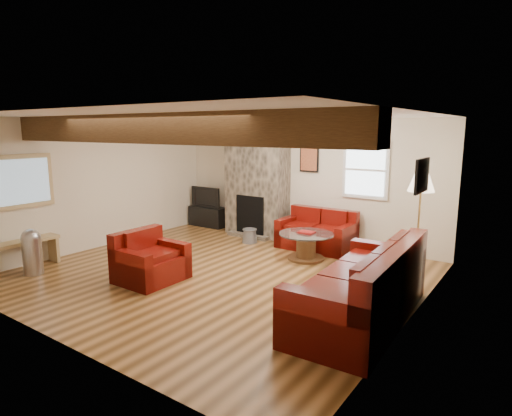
{
  "coord_description": "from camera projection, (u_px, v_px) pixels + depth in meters",
  "views": [
    {
      "loc": [
        4.27,
        -5.08,
        2.3
      ],
      "look_at": [
        0.45,
        0.4,
        1.07
      ],
      "focal_mm": 30.0,
      "sensor_mm": 36.0,
      "label": 1
    }
  ],
  "objects": [
    {
      "name": "room",
      "position": [
        218.0,
        198.0,
        6.69
      ],
      "size": [
        8.0,
        8.0,
        8.0
      ],
      "color": "#563617",
      "rests_on": "ground"
    },
    {
      "name": "oak_beam",
      "position": [
        154.0,
        129.0,
        5.49
      ],
      "size": [
        6.0,
        0.36,
        0.38
      ],
      "primitive_type": "cube",
      "color": "#372210",
      "rests_on": "room"
    },
    {
      "name": "chimney_breast",
      "position": [
        257.0,
        180.0,
        9.27
      ],
      "size": [
        1.4,
        0.67,
        2.5
      ],
      "color": "#37322A",
      "rests_on": "floor"
    },
    {
      "name": "back_window",
      "position": [
        365.0,
        170.0,
        8.06
      ],
      "size": [
        0.9,
        0.08,
        1.1
      ],
      "primitive_type": null,
      "color": "white",
      "rests_on": "room"
    },
    {
      "name": "hatch_window",
      "position": [
        23.0,
        181.0,
        7.11
      ],
      "size": [
        0.08,
        1.0,
        0.9
      ],
      "primitive_type": null,
      "color": "tan",
      "rests_on": "room"
    },
    {
      "name": "ceiling_dome",
      "position": [
        298.0,
        120.0,
        6.69
      ],
      "size": [
        0.4,
        0.4,
        0.18
      ],
      "primitive_type": null,
      "color": "white",
      "rests_on": "room"
    },
    {
      "name": "artwork_back",
      "position": [
        309.0,
        159.0,
        8.71
      ],
      "size": [
        0.42,
        0.06,
        0.52
      ],
      "primitive_type": null,
      "color": "black",
      "rests_on": "room"
    },
    {
      "name": "artwork_right",
      "position": [
        421.0,
        176.0,
        5.17
      ],
      "size": [
        0.06,
        0.55,
        0.42
      ],
      "primitive_type": null,
      "color": "black",
      "rests_on": "room"
    },
    {
      "name": "sofa_three",
      "position": [
        360.0,
        282.0,
        5.2
      ],
      "size": [
        1.13,
        2.5,
        0.95
      ],
      "primitive_type": null,
      "rotation": [
        0.0,
        0.0,
        -1.53
      ],
      "color": "#420704",
      "rests_on": "floor"
    },
    {
      "name": "loveseat",
      "position": [
        316.0,
        230.0,
        8.31
      ],
      "size": [
        1.43,
        0.82,
        0.76
      ],
      "primitive_type": null,
      "rotation": [
        0.0,
        0.0,
        -0.0
      ],
      "color": "#420704",
      "rests_on": "floor"
    },
    {
      "name": "armchair_red",
      "position": [
        151.0,
        257.0,
        6.55
      ],
      "size": [
        0.83,
        0.95,
        0.76
      ],
      "primitive_type": null,
      "rotation": [
        0.0,
        0.0,
        1.57
      ],
      "color": "#420704",
      "rests_on": "floor"
    },
    {
      "name": "coffee_table",
      "position": [
        306.0,
        246.0,
        7.65
      ],
      "size": [
        0.98,
        0.98,
        0.51
      ],
      "color": "#4D3318",
      "rests_on": "floor"
    },
    {
      "name": "tv_cabinet",
      "position": [
        208.0,
        216.0,
        10.29
      ],
      "size": [
        0.95,
        0.38,
        0.47
      ],
      "primitive_type": "cube",
      "color": "black",
      "rests_on": "floor"
    },
    {
      "name": "television",
      "position": [
        208.0,
        197.0,
        10.21
      ],
      "size": [
        0.84,
        0.11,
        0.48
      ],
      "primitive_type": "imported",
      "color": "black",
      "rests_on": "tv_cabinet"
    },
    {
      "name": "floor_lamp",
      "position": [
        421.0,
        188.0,
        6.76
      ],
      "size": [
        0.42,
        0.42,
        1.62
      ],
      "color": "#A58845",
      "rests_on": "floor"
    },
    {
      "name": "pine_bench",
      "position": [
        19.0,
        256.0,
        7.06
      ],
      "size": [
        0.3,
        1.29,
        0.49
      ],
      "primitive_type": null,
      "color": "tan",
      "rests_on": "floor"
    },
    {
      "name": "pedal_bin",
      "position": [
        32.0,
        252.0,
        6.84
      ],
      "size": [
        0.3,
        0.3,
        0.75
      ],
      "primitive_type": null,
      "rotation": [
        0.0,
        0.0,
        -0.0
      ],
      "color": "#AAA9AE",
      "rests_on": "floor"
    },
    {
      "name": "coal_bucket",
      "position": [
        250.0,
        236.0,
        8.8
      ],
      "size": [
        0.31,
        0.31,
        0.29
      ],
      "primitive_type": null,
      "color": "gray",
      "rests_on": "floor"
    }
  ]
}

